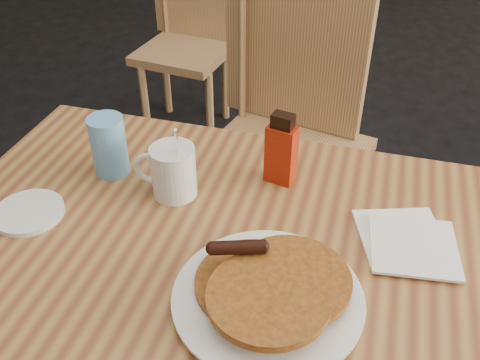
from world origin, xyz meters
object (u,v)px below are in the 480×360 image
(coffee_mug, at_px, (172,170))
(syrup_bottle, at_px, (281,151))
(chair_wall_extra, at_px, (188,26))
(main_table, at_px, (243,271))
(chair_main_far, at_px, (287,110))
(blue_tumbler, at_px, (109,146))
(pancake_plate, at_px, (269,293))

(coffee_mug, height_order, syrup_bottle, coffee_mug)
(chair_wall_extra, xyz_separation_m, coffee_mug, (0.43, -1.52, 0.29))
(main_table, bearing_deg, chair_main_far, 91.24)
(syrup_bottle, xyz_separation_m, blue_tumbler, (-0.37, -0.04, -0.01))
(chair_main_far, distance_m, pancake_plate, 0.89)
(blue_tumbler, bearing_deg, chair_wall_extra, 100.42)
(chair_main_far, xyz_separation_m, blue_tumbler, (-0.32, -0.58, 0.19))
(chair_wall_extra, distance_m, coffee_mug, 1.60)
(chair_wall_extra, bearing_deg, chair_main_far, -45.43)
(syrup_bottle, height_order, blue_tumbler, syrup_bottle)
(pancake_plate, distance_m, syrup_bottle, 0.35)
(chair_main_far, xyz_separation_m, coffee_mug, (-0.16, -0.62, 0.18))
(pancake_plate, xyz_separation_m, coffee_mug, (-0.25, 0.25, 0.03))
(chair_main_far, height_order, syrup_bottle, chair_main_far)
(blue_tumbler, bearing_deg, pancake_plate, -36.75)
(pancake_plate, xyz_separation_m, blue_tumbler, (-0.40, 0.30, 0.04))
(chair_wall_extra, height_order, blue_tumbler, blue_tumbler)
(main_table, bearing_deg, coffee_mug, 139.40)
(coffee_mug, bearing_deg, pancake_plate, -31.72)
(main_table, distance_m, blue_tumbler, 0.41)
(chair_main_far, height_order, coffee_mug, chair_main_far)
(pancake_plate, xyz_separation_m, syrup_bottle, (-0.03, 0.35, 0.05))
(coffee_mug, xyz_separation_m, syrup_bottle, (0.21, 0.09, 0.02))
(blue_tumbler, bearing_deg, chair_main_far, 60.89)
(pancake_plate, relative_size, syrup_bottle, 1.96)
(main_table, bearing_deg, blue_tumbler, 149.19)
(pancake_plate, height_order, syrup_bottle, syrup_bottle)
(chair_wall_extra, xyz_separation_m, blue_tumbler, (0.27, -1.47, 0.30))
(chair_main_far, height_order, blue_tumbler, chair_main_far)
(blue_tumbler, bearing_deg, syrup_bottle, 6.90)
(chair_main_far, height_order, pancake_plate, chair_main_far)
(main_table, height_order, blue_tumbler, blue_tumbler)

